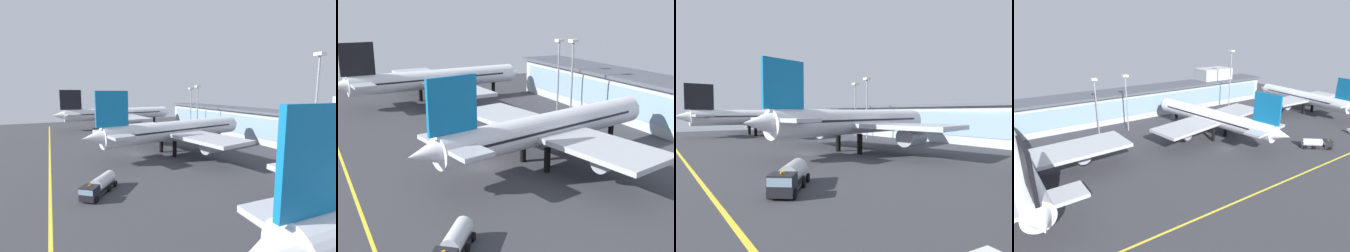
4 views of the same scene
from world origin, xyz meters
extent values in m
plane|color=#38383D|center=(0.00, 0.00, 0.00)|extent=(180.00, 180.00, 0.00)
cube|color=yellow|center=(0.00, -22.00, 0.01)|extent=(144.00, 0.50, 0.01)
cube|color=#ADB2B7|center=(0.00, 46.96, 5.13)|extent=(113.20, 12.00, 10.25)
cube|color=#84A3BC|center=(0.00, 40.91, 5.64)|extent=(108.67, 0.20, 6.56)
cube|color=#4C515B|center=(0.00, 46.96, 10.65)|extent=(116.20, 14.00, 0.80)
cylinder|color=black|center=(-57.16, 4.98, 2.17)|extent=(1.10, 1.10, 4.35)
cylinder|color=black|center=(-50.65, 5.37, 2.17)|extent=(1.10, 1.10, 4.35)
cylinder|color=black|center=(-55.28, 28.03, 2.17)|extent=(1.10, 1.10, 4.35)
cylinder|color=white|center=(-54.15, 9.15, 6.79)|extent=(8.40, 50.00, 5.43)
cone|color=white|center=(-55.73, 35.62, 6.79)|extent=(5.44, 5.19, 5.16)
cone|color=white|center=(-52.54, -17.58, 7.20)|extent=(4.97, 6.24, 4.62)
cube|color=#84A3BC|center=(-55.51, 32.00, 7.74)|extent=(4.29, 4.04, 1.63)
cube|color=black|center=(-54.15, 9.15, 7.20)|extent=(7.98, 42.06, 0.43)
cube|color=#B7BAC1|center=(-54.15, 9.15, 6.11)|extent=(52.47, 15.02, 0.87)
cylinder|color=#999EA8|center=(-68.74, 10.07, 3.97)|extent=(4.18, 6.69, 3.80)
cylinder|color=#999EA8|center=(-39.76, 11.81, 3.97)|extent=(4.18, 6.69, 3.80)
cube|color=black|center=(-52.84, -12.70, 13.85)|extent=(1.19, 8.98, 8.69)
cube|color=#B7BAC1|center=(-52.84, -12.70, 7.60)|extent=(16.89, 6.46, 0.70)
cylinder|color=black|center=(0.75, 7.41, 2.11)|extent=(1.10, 1.10, 4.22)
cylinder|color=black|center=(6.97, 8.61, 2.11)|extent=(1.10, 1.10, 4.22)
cylinder|color=black|center=(-0.07, 28.40, 2.11)|extent=(1.10, 1.10, 4.22)
cylinder|color=silver|center=(3.18, 11.56, 6.59)|extent=(13.73, 45.32, 5.28)
cone|color=silver|center=(-1.40, 35.27, 6.59)|extent=(5.82, 5.61, 5.01)
cone|color=silver|center=(7.80, -12.41, 6.99)|extent=(5.50, 6.55, 4.48)
cube|color=#84A3BC|center=(-0.76, 31.95, 7.52)|extent=(4.58, 4.38, 1.58)
cube|color=black|center=(3.18, 11.56, 6.99)|extent=(12.42, 38.24, 0.42)
cube|color=#B7BAC1|center=(3.18, 11.56, 5.93)|extent=(44.84, 18.89, 0.84)
cylinder|color=#999EA8|center=(-9.11, 10.84, 3.85)|extent=(4.74, 6.46, 3.69)
cylinder|color=#999EA8|center=(14.85, 15.47, 3.85)|extent=(4.74, 6.46, 3.69)
cube|color=#0F6BA8|center=(6.94, -7.94, 13.45)|extent=(2.16, 8.10, 8.44)
cube|color=#B7BAC1|center=(6.94, -7.94, 7.39)|extent=(14.63, 7.52, 0.68)
cylinder|color=black|center=(26.92, -15.35, 0.55)|extent=(1.05, 0.92, 1.10)
cylinder|color=black|center=(25.30, -17.39, 0.55)|extent=(1.05, 0.92, 1.10)
cylinder|color=black|center=(23.40, -12.55, 0.55)|extent=(1.05, 0.92, 1.10)
cylinder|color=black|center=(21.78, -14.59, 0.55)|extent=(1.05, 0.92, 1.10)
cylinder|color=black|center=(21.43, -10.98, 0.55)|extent=(1.05, 0.92, 1.10)
cylinder|color=black|center=(19.81, -13.02, 0.55)|extent=(1.05, 0.92, 1.10)
cube|color=#2D2D33|center=(22.73, -13.68, 0.45)|extent=(7.37, 6.54, 0.30)
cube|color=black|center=(25.90, -16.20, 1.40)|extent=(3.45, 3.49, 2.20)
cube|color=#84A3BC|center=(25.90, -16.20, 1.88)|extent=(3.46, 3.47, 0.88)
cylinder|color=silver|center=(22.31, -13.34, 1.75)|extent=(5.80, 5.27, 2.30)
cube|color=orange|center=(25.90, -16.20, 2.62)|extent=(0.30, 0.40, 0.20)
cylinder|color=gray|center=(-27.99, 34.08, 9.21)|extent=(0.44, 0.44, 18.42)
cube|color=silver|center=(-27.99, 34.08, 18.77)|extent=(1.80, 1.80, 0.70)
cylinder|color=gray|center=(-18.30, 31.43, 9.54)|extent=(0.44, 0.44, 19.09)
cube|color=silver|center=(-18.30, 31.43, 19.44)|extent=(1.80, 1.80, 0.70)
camera|label=1|loc=(65.64, -21.14, 17.49)|focal=26.69mm
camera|label=2|loc=(62.61, -27.65, 27.12)|focal=44.49mm
camera|label=3|loc=(52.43, -27.22, 8.69)|focal=30.13mm
camera|label=4|loc=(-54.18, -58.38, 34.51)|focal=30.32mm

